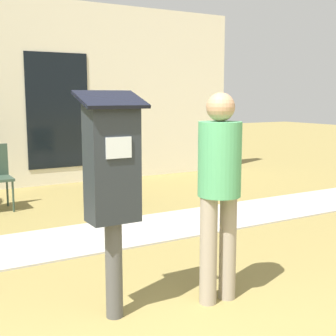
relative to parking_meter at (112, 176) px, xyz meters
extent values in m
cube|color=#B7B2A8|center=(-0.18, 1.84, -1.01)|extent=(12.00, 1.10, 0.02)
cube|color=black|center=(1.22, 5.17, 0.28)|extent=(1.10, 0.02, 2.00)
cylinder|color=#4C4C4C|center=(0.00, 0.00, -0.67)|extent=(0.12, 0.12, 0.70)
cube|color=#23282D|center=(0.00, 0.00, 0.08)|extent=(0.34, 0.22, 0.80)
cube|color=silver|center=(0.00, -0.12, 0.20)|extent=(0.18, 0.01, 0.14)
cube|color=black|center=(0.00, 0.00, 0.51)|extent=(0.44, 0.31, 0.12)
cylinder|color=gray|center=(0.70, -0.15, -0.61)|extent=(0.13, 0.13, 0.82)
cylinder|color=gray|center=(0.88, -0.15, -0.61)|extent=(0.13, 0.13, 0.82)
cylinder|color=#4C9E66|center=(0.79, -0.15, 0.08)|extent=(0.32, 0.32, 0.55)
sphere|color=tan|center=(0.79, -0.15, 0.46)|extent=(0.21, 0.21, 0.21)
cylinder|color=#334738|center=(0.05, 3.50, -0.81)|extent=(0.03, 0.03, 0.42)
cylinder|color=#334738|center=(0.05, 3.88, -0.81)|extent=(0.03, 0.03, 0.42)
cylinder|color=#334738|center=(1.17, 3.18, -0.81)|extent=(0.03, 0.03, 0.42)
cylinder|color=#334738|center=(1.55, 3.18, -0.81)|extent=(0.03, 0.03, 0.42)
cylinder|color=#334738|center=(1.17, 3.56, -0.81)|extent=(0.03, 0.03, 0.42)
cylinder|color=#334738|center=(1.55, 3.56, -0.81)|extent=(0.03, 0.03, 0.42)
cube|color=#334738|center=(1.36, 3.37, -0.58)|extent=(0.44, 0.44, 0.04)
cube|color=#334738|center=(1.36, 3.57, -0.34)|extent=(0.44, 0.04, 0.44)
camera|label=1|loc=(-1.25, -2.90, 0.53)|focal=50.00mm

